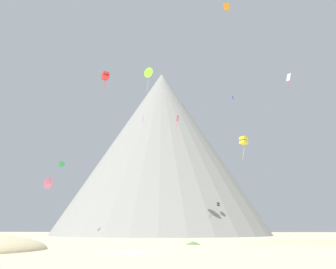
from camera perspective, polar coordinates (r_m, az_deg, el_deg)
The scene contains 16 objects.
ground_plane at distance 33.11m, azimuth -6.00°, elevation -18.23°, with size 400.00×400.00×0.00m, color beige.
dune_foreground_right at distance 44.80m, azimuth 22.91°, elevation -16.28°, with size 18.23×18.04×1.76m, color #CCBA8E.
bush_mid_center at distance 47.30m, azimuth -21.52°, elevation -15.69°, with size 1.59×1.59×0.97m, color #668C4C.
bush_scatter_east at distance 49.15m, azimuth 4.04°, elevation -16.89°, with size 2.05×2.05×0.41m, color #568442.
rock_massif at distance 120.55m, azimuth -0.89°, elevation -3.06°, with size 97.64×97.64×55.95m.
kite_pink_low at distance 69.55m, azimuth -18.51°, elevation -7.38°, with size 1.68×2.36×2.20m.
kite_black_low at distance 91.49m, azimuth 8.04°, elevation -10.96°, with size 0.79×0.74×0.95m.
kite_violet_mid at distance 61.81m, azimuth -3.99°, elevation 2.51°, with size 0.22×0.79×1.18m.
kite_lime_high at distance 80.66m, azimuth -3.08°, elevation 9.79°, with size 2.31×1.37×5.70m.
kite_red_high at distance 70.89m, azimuth -9.97°, elevation 9.19°, with size 1.76×1.78×3.39m.
kite_white_high at distance 76.21m, azimuth 18.68°, elevation 8.56°, with size 0.76×1.17×3.07m.
kite_blue_high at distance 87.19m, azimuth 10.30°, elevation 5.83°, with size 0.37×0.75×0.80m.
kite_green_mid at distance 84.68m, azimuth -16.59°, elevation -4.55°, with size 1.38×1.14×1.31m.
kite_orange_high at distance 62.54m, azimuth 9.32°, elevation 19.49°, with size 0.98×0.61×1.34m.
kite_yellow_mid at distance 78.87m, azimuth 11.97°, elevation -0.96°, with size 1.93×1.93×4.98m.
kite_rainbow_mid at distance 63.58m, azimuth 1.43°, elevation 2.59°, with size 0.78×1.42×3.97m.
Camera 1 is at (7.18, -32.26, 2.02)m, focal length 38.19 mm.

